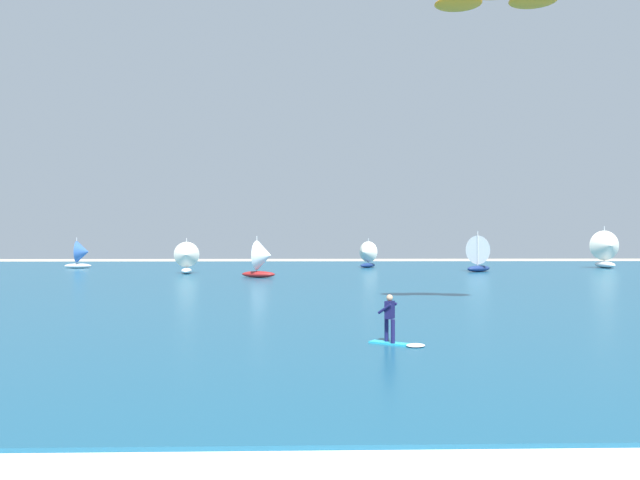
# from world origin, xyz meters

# --- Properties ---
(ocean) EXTENTS (160.00, 90.00, 0.10)m
(ocean) POSITION_xyz_m (0.00, 49.11, 0.05)
(ocean) COLOR navy
(ocean) RESTS_ON ground
(shoreline_foam) EXTENTS (71.15, 1.28, 0.01)m
(shoreline_foam) POSITION_xyz_m (0.52, 4.13, 0.01)
(shoreline_foam) COLOR white
(shoreline_foam) RESTS_ON ground
(kitesurfer) EXTENTS (1.93, 1.58, 1.67)m
(kitesurfer) POSITION_xyz_m (3.46, 13.83, 0.70)
(kitesurfer) COLOR #26B2CC
(kitesurfer) RESTS_ON ocean
(sailboat_trailing) EXTENTS (2.84, 3.30, 3.77)m
(sailboat_trailing) POSITION_xyz_m (-12.10, 56.28, 1.83)
(sailboat_trailing) COLOR white
(sailboat_trailing) RESTS_ON ocean
(sailboat_mid_right) EXTENTS (4.10, 3.93, 4.58)m
(sailboat_mid_right) POSITION_xyz_m (20.34, 59.97, 2.20)
(sailboat_mid_right) COLOR navy
(sailboat_mid_right) RESTS_ON ocean
(sailboat_outermost) EXTENTS (3.87, 4.58, 5.37)m
(sailboat_outermost) POSITION_xyz_m (38.70, 67.57, 2.56)
(sailboat_outermost) COLOR white
(sailboat_outermost) RESTS_ON ocean
(sailboat_center_horizon) EXTENTS (3.24, 3.43, 3.82)m
(sailboat_center_horizon) POSITION_xyz_m (8.27, 69.84, 1.85)
(sailboat_center_horizon) COLOR navy
(sailboat_center_horizon) RESTS_ON ocean
(sailboat_far_right) EXTENTS (3.39, 2.90, 3.91)m
(sailboat_far_right) POSITION_xyz_m (-27.82, 69.08, 1.89)
(sailboat_far_right) COLOR silver
(sailboat_far_right) RESTS_ON ocean
(sailboat_near_shore) EXTENTS (3.50, 3.09, 3.94)m
(sailboat_near_shore) POSITION_xyz_m (-3.56, 49.67, 1.90)
(sailboat_near_shore) COLOR maroon
(sailboat_near_shore) RESTS_ON ocean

